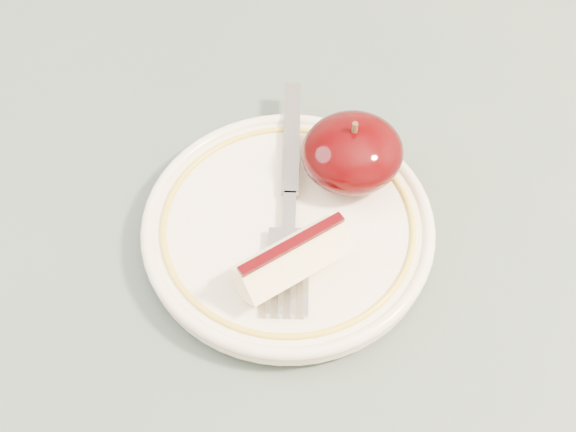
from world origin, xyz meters
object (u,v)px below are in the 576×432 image
object	(u,v)px
table	(319,270)
apple_half	(352,153)
plate	(288,228)
fork	(290,195)

from	to	relation	value
table	apple_half	size ratio (longest dim) A/B	12.61
plate	fork	size ratio (longest dim) A/B	1.04
table	plate	distance (m)	0.11
plate	apple_half	bearing A→B (deg)	26.14
table	plate	bearing A→B (deg)	-151.18
plate	fork	bearing A→B (deg)	67.05
plate	apple_half	distance (m)	0.07
apple_half	fork	xyz separation A→B (m)	(-0.05, -0.01, -0.02)
fork	plate	bearing A→B (deg)	177.68
table	fork	size ratio (longest dim) A/B	4.66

